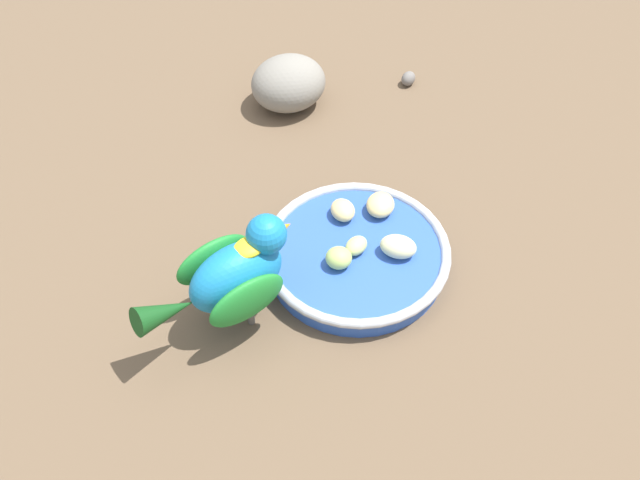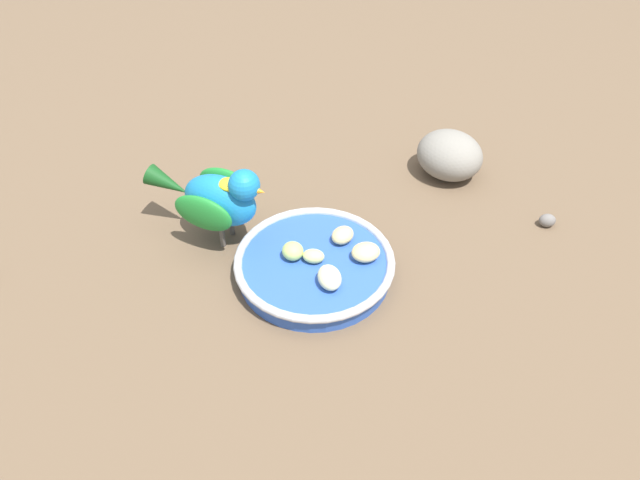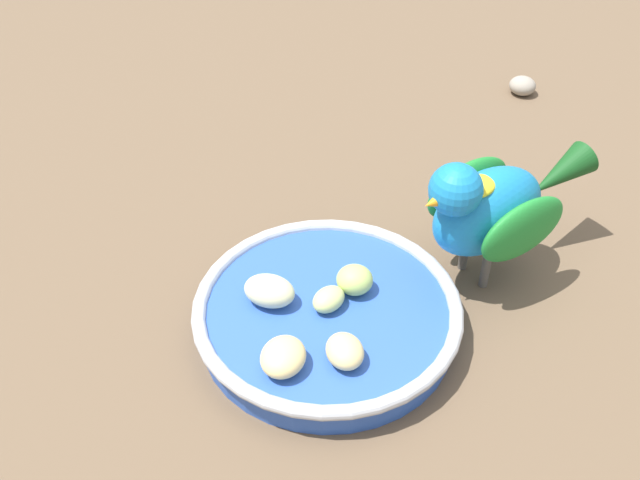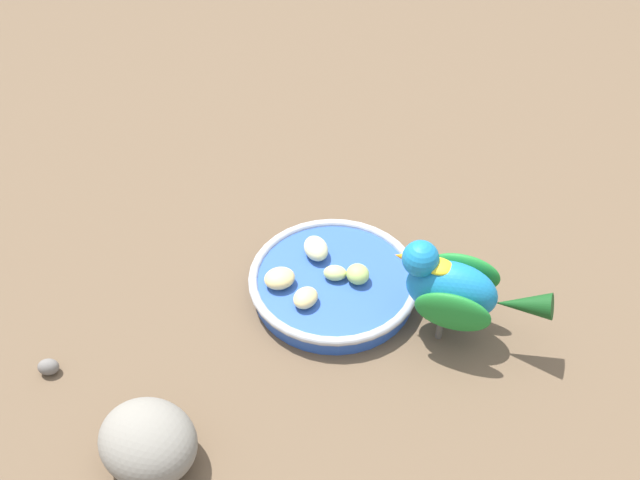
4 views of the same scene
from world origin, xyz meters
name	(u,v)px [view 3 (image 3 of 4)]	position (x,y,z in m)	size (l,w,h in m)	color
ground_plane	(347,317)	(0.00, 0.00, 0.00)	(4.00, 4.00, 0.00)	brown
feeding_bowl	(325,314)	(0.02, 0.00, 0.02)	(0.20, 0.20, 0.03)	#2D56B7
apple_piece_0	(269,291)	(0.05, -0.03, 0.04)	(0.04, 0.03, 0.02)	beige
apple_piece_1	(327,298)	(0.02, 0.00, 0.03)	(0.03, 0.02, 0.02)	#C6D17A
apple_piece_2	(283,357)	(0.08, 0.02, 0.03)	(0.04, 0.03, 0.02)	#E5C67F
apple_piece_3	(351,277)	(-0.01, 0.00, 0.04)	(0.03, 0.03, 0.02)	#B2CC66
apple_piece_4	(345,351)	(0.05, 0.05, 0.03)	(0.03, 0.03, 0.02)	#E5C67F
parrot	(491,205)	(-0.12, 0.04, 0.07)	(0.18, 0.09, 0.12)	#59544C
pebble_0	(522,86)	(-0.38, -0.11, 0.01)	(0.03, 0.03, 0.02)	gray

